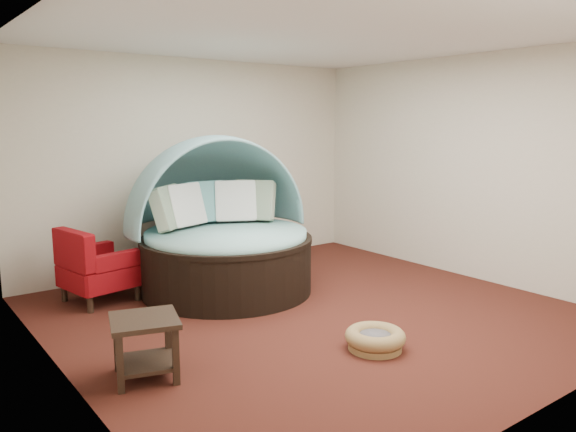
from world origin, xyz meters
TOP-DOWN VIEW (x-y plane):
  - floor at (0.00, 0.00)m, footprint 5.00×5.00m
  - wall_back at (0.00, 2.50)m, footprint 5.00×0.00m
  - wall_front at (0.00, -2.50)m, footprint 5.00×0.00m
  - wall_left at (-2.50, 0.00)m, footprint 0.00×5.00m
  - wall_right at (2.50, 0.00)m, footprint 0.00×5.00m
  - ceiling at (0.00, 0.00)m, footprint 5.00×5.00m
  - canopy_daybed at (-0.32, 1.31)m, footprint 2.24×2.14m
  - pet_basket at (-0.18, -1.07)m, footprint 0.66×0.66m
  - red_armchair at (-1.69, 1.72)m, footprint 0.83×0.83m
  - side_table at (-2.00, -0.39)m, footprint 0.63×0.63m

SIDE VIEW (x-z plane):
  - floor at x=0.00m, z-range 0.00..0.00m
  - pet_basket at x=-0.18m, z-range 0.00..0.19m
  - side_table at x=-2.00m, z-range 0.07..0.55m
  - red_armchair at x=-1.69m, z-range -0.03..0.80m
  - canopy_daybed at x=-0.32m, z-range -0.07..1.76m
  - wall_back at x=0.00m, z-range -1.10..3.90m
  - wall_front at x=0.00m, z-range -1.10..3.90m
  - wall_left at x=-2.50m, z-range -1.10..3.90m
  - wall_right at x=2.50m, z-range -1.10..3.90m
  - ceiling at x=0.00m, z-range 2.80..2.80m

